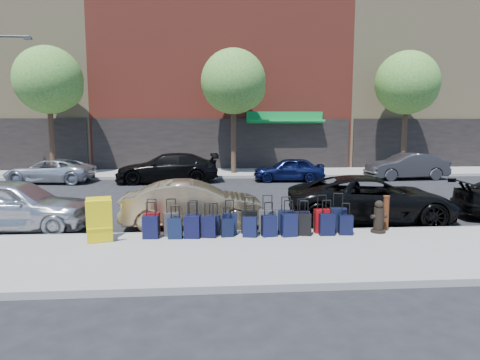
{
  "coord_description": "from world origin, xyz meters",
  "views": [
    {
      "loc": [
        -1.09,
        -15.96,
        3.09
      ],
      "look_at": [
        0.03,
        -1.5,
        1.17
      ],
      "focal_mm": 32.0,
      "sensor_mm": 36.0,
      "label": 1
    }
  ],
  "objects": [
    {
      "name": "building_right",
      "position": [
        16.0,
        17.99,
        8.98
      ],
      "size": [
        15.0,
        12.12,
        18.0
      ],
      "color": "#917F59",
      "rests_on": "ground"
    },
    {
      "name": "suitcase_back_4",
      "position": [
        -0.58,
        -5.07,
        0.39
      ],
      "size": [
        0.35,
        0.23,
        0.78
      ],
      "rotation": [
        0.0,
        0.0,
        0.15
      ],
      "color": "black",
      "rests_on": "sidewalk_near"
    },
    {
      "name": "suitcase_back_5",
      "position": [
        0.01,
        -5.14,
        0.42
      ],
      "size": [
        0.4,
        0.28,
        0.86
      ],
      "rotation": [
        0.0,
        0.0,
        -0.21
      ],
      "color": "black",
      "rests_on": "sidewalk_near"
    },
    {
      "name": "suitcase_front_4",
      "position": [
        -0.51,
        -4.84,
        0.44
      ],
      "size": [
        0.4,
        0.23,
        0.93
      ],
      "rotation": [
        0.0,
        0.0,
        -0.05
      ],
      "color": "black",
      "rests_on": "sidewalk_near"
    },
    {
      "name": "bollard",
      "position": [
        3.83,
        -4.72,
        0.65
      ],
      "size": [
        0.18,
        0.18,
        0.97
      ],
      "color": "#38190C",
      "rests_on": "sidewalk_near"
    },
    {
      "name": "suitcase_front_6",
      "position": [
        0.51,
        -4.79,
        0.48
      ],
      "size": [
        0.47,
        0.32,
        1.04
      ],
      "rotation": [
        0.0,
        0.0,
        -0.21
      ],
      "color": "#3A3B3F",
      "rests_on": "sidewalk_near"
    },
    {
      "name": "car_near_1",
      "position": [
        -1.5,
        -3.35,
        0.69
      ],
      "size": [
        4.24,
        1.55,
        1.39
      ],
      "primitive_type": "imported",
      "rotation": [
        0.0,
        0.0,
        1.59
      ],
      "color": "tan",
      "rests_on": "ground"
    },
    {
      "name": "suitcase_front_10",
      "position": [
        2.45,
        -4.81,
        0.48
      ],
      "size": [
        0.47,
        0.31,
        1.06
      ],
      "rotation": [
        0.0,
        0.0,
        -0.16
      ],
      "color": "black",
      "rests_on": "sidewalk_near"
    },
    {
      "name": "car_far_1",
      "position": [
        -3.16,
        6.53,
        0.77
      ],
      "size": [
        5.41,
        2.38,
        1.54
      ],
      "primitive_type": "imported",
      "rotation": [
        0.0,
        0.0,
        -1.53
      ],
      "color": "black",
      "rests_on": "ground"
    },
    {
      "name": "suitcase_back_9",
      "position": [
        2.06,
        -5.12,
        0.44
      ],
      "size": [
        0.4,
        0.23,
        0.94
      ],
      "rotation": [
        0.0,
        0.0,
        -0.01
      ],
      "color": "black",
      "rests_on": "sidewalk_near"
    },
    {
      "name": "suitcase_back_1",
      "position": [
        -1.92,
        -5.15,
        0.42
      ],
      "size": [
        0.37,
        0.23,
        0.86
      ],
      "rotation": [
        0.0,
        0.0,
        -0.07
      ],
      "color": "black",
      "rests_on": "sidewalk_near"
    },
    {
      "name": "suitcase_back_6",
      "position": [
        0.51,
        -5.13,
        0.43
      ],
      "size": [
        0.41,
        0.27,
        0.91
      ],
      "rotation": [
        0.0,
        0.0,
        0.15
      ],
      "color": "black",
      "rests_on": "sidewalk_near"
    },
    {
      "name": "sidewalk_far",
      "position": [
        0.0,
        10.0,
        0.07
      ],
      "size": [
        60.0,
        4.0,
        0.15
      ],
      "primitive_type": "cube",
      "color": "gray",
      "rests_on": "ground"
    },
    {
      "name": "car_near_2",
      "position": [
        4.09,
        -3.04,
        0.73
      ],
      "size": [
        5.46,
        2.97,
        1.45
      ],
      "primitive_type": "imported",
      "rotation": [
        0.0,
        0.0,
        1.46
      ],
      "color": "black",
      "rests_on": "ground"
    },
    {
      "name": "suitcase_back_7",
      "position": [
        1.04,
        -5.16,
        0.45
      ],
      "size": [
        0.43,
        0.29,
        0.96
      ],
      "rotation": [
        0.0,
        0.0,
        0.16
      ],
      "color": "black",
      "rests_on": "sidewalk_near"
    },
    {
      "name": "suitcase_front_8",
      "position": [
        1.47,
        -4.76,
        0.44
      ],
      "size": [
        0.4,
        0.26,
        0.92
      ],
      "rotation": [
        0.0,
        0.0,
        0.13
      ],
      "color": "black",
      "rests_on": "sidewalk_near"
    },
    {
      "name": "suitcase_back_10",
      "position": [
        2.57,
        -5.12,
        0.42
      ],
      "size": [
        0.38,
        0.24,
        0.85
      ],
      "rotation": [
        0.0,
        0.0,
        -0.1
      ],
      "color": "black",
      "rests_on": "sidewalk_near"
    },
    {
      "name": "curb_far",
      "position": [
        0.0,
        7.98,
        0.07
      ],
      "size": [
        60.0,
        0.08,
        0.15
      ],
      "primitive_type": "cube",
      "color": "gray",
      "rests_on": "ground"
    },
    {
      "name": "suitcase_back_2",
      "position": [
        -1.49,
        -5.14,
        0.45
      ],
      "size": [
        0.42,
        0.28,
        0.95
      ],
      "rotation": [
        0.0,
        0.0,
        -0.12
      ],
      "color": "black",
      "rests_on": "sidewalk_near"
    },
    {
      "name": "curb_near",
      "position": [
        0.0,
        -4.48,
        0.07
      ],
      "size": [
        60.0,
        0.08,
        0.15
      ],
      "primitive_type": "cube",
      "color": "gray",
      "rests_on": "ground"
    },
    {
      "name": "car_far_2",
      "position": [
        3.28,
        6.53,
        0.64
      ],
      "size": [
        3.84,
        1.72,
        1.28
      ],
      "primitive_type": "imported",
      "rotation": [
        0.0,
        0.0,
        -1.63
      ],
      "color": "#0D143C",
      "rests_on": "ground"
    },
    {
      "name": "suitcase_front_9",
      "position": [
        2.01,
        -4.85,
        0.47
      ],
      "size": [
        0.45,
        0.27,
        1.03
      ],
      "rotation": [
        0.0,
        0.0,
        0.09
      ],
      "color": "#9D0A0D",
      "rests_on": "sidewalk_near"
    },
    {
      "name": "suitcase_back_3",
      "position": [
        -1.06,
        -5.1,
        0.43
      ],
      "size": [
        0.41,
        0.28,
        0.9
      ],
      "rotation": [
        0.0,
        0.0,
        -0.16
      ],
      "color": "black",
      "rests_on": "sidewalk_near"
    },
    {
      "name": "tree_right",
      "position": [
        11.14,
        9.5,
        5.41
      ],
      "size": [
        3.8,
        3.8,
        7.27
      ],
      "color": "black",
      "rests_on": "sidewalk_far"
    },
    {
      "name": "suitcase_front_2",
      "position": [
        -1.46,
        -4.83,
        0.44
      ],
      "size": [
        0.4,
        0.23,
        0.93
      ],
      "rotation": [
        0.0,
        0.0,
        0.06
      ],
      "color": "black",
      "rests_on": "sidewalk_near"
    },
    {
      "name": "suitcase_front_7",
      "position": [
        1.01,
        -4.83,
        0.46
      ],
      "size": [
        0.44,
        0.29,
        1.0
      ],
      "rotation": [
        0.0,
        0.0,
        -0.17
      ],
      "color": "black",
      "rests_on": "sidewalk_near"
    },
    {
      "name": "suitcase_front_1",
      "position": [
        -2.04,
        -4.85,
        0.46
      ],
      "size": [
        0.44,
        0.29,
        0.98
      ],
      "rotation": [
        0.0,
        0.0,
        0.17
      ],
      "color": "#333338",
      "rests_on": "sidewalk_near"
    },
    {
      "name": "building_left",
      "position": [
        -16.0,
        17.98,
        7.98
      ],
      "size": [
        15.0,
        12.12,
        16.0
      ],
      "color": "#917F59",
      "rests_on": "ground"
    },
    {
      "name": "building_center",
      "position": [
        0.0,
        17.99,
        9.98
      ],
      "size": [
        17.0,
        12.85,
        20.0
      ],
      "color": "maroon",
      "rests_on": "ground"
    },
    {
      "name": "suitcase_back_8",
      "position": [
        1.44,
        -5.08,
        0.44
      ],
      "size": [
        0.42,
        0.3,
        0.92
      ],
      "rotation": [
        0.0,
        0.0,
        -0.2
      ],
      "color": "black",
      "rests_on": "sidewalk_near"
    },
    {
      "name": "tree_left",
      "position": [
        -9.86,
        9.5,
        5.41
      ],
      "size": [
        3.8,
        3.8,
        7.27
      ],
      "color": "black",
      "rests_on": "sidewalk_far"
    },
    {
      "name": "suitcase_front_0",
      "position": [
        -2.56,
        -4.78,
        0.46
      ],
      "size": [
        0.42,
        0.25,
        0.98
      ],
      "rotation": [
        0.0,
        0.0,
        -0.08
      ],
      "color": "maroon",
      "rests_on": "sidewalk_near"
    },
    {
      "name": "tree_center",
      "position": [
        0.64,
        9.5,
        5.41
      ],
      "size": [
        3.8,
        3.8,
        7.27
      ],
      "color": "black",
      "rests_on": "sidewalk_far"
    },
    {
      "name": "display_rack",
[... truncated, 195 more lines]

